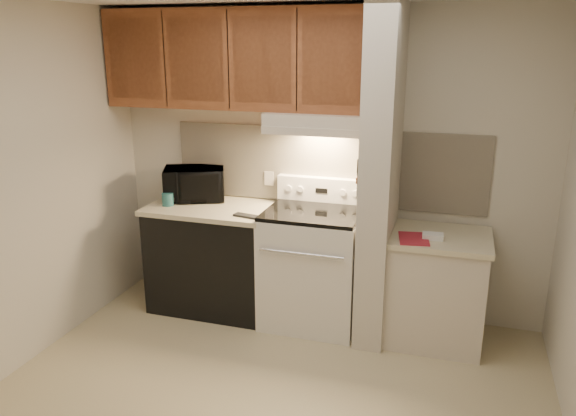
% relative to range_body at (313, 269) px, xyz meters
% --- Properties ---
extents(floor, '(3.60, 3.60, 0.00)m').
position_rel_range_body_xyz_m(floor, '(0.00, -1.16, -0.46)').
color(floor, '#BFB088').
rests_on(floor, ground).
extents(wall_back, '(3.60, 2.50, 0.02)m').
position_rel_range_body_xyz_m(wall_back, '(0.00, 0.34, 0.79)').
color(wall_back, beige).
rests_on(wall_back, floor).
extents(wall_left, '(0.02, 3.00, 2.50)m').
position_rel_range_body_xyz_m(wall_left, '(-1.80, -1.16, 0.79)').
color(wall_left, beige).
rests_on(wall_left, floor).
extents(backsplash, '(2.60, 0.02, 0.63)m').
position_rel_range_body_xyz_m(backsplash, '(0.00, 0.33, 0.78)').
color(backsplash, beige).
rests_on(backsplash, wall_back).
extents(range_body, '(0.76, 0.65, 0.92)m').
position_rel_range_body_xyz_m(range_body, '(0.00, 0.00, 0.00)').
color(range_body, silver).
rests_on(range_body, floor).
extents(oven_window, '(0.50, 0.01, 0.30)m').
position_rel_range_body_xyz_m(oven_window, '(0.00, -0.32, 0.04)').
color(oven_window, black).
rests_on(oven_window, range_body).
extents(oven_handle, '(0.65, 0.02, 0.02)m').
position_rel_range_body_xyz_m(oven_handle, '(0.00, -0.35, 0.26)').
color(oven_handle, silver).
rests_on(oven_handle, range_body).
extents(cooktop, '(0.74, 0.64, 0.03)m').
position_rel_range_body_xyz_m(cooktop, '(0.00, 0.00, 0.48)').
color(cooktop, black).
rests_on(cooktop, range_body).
extents(range_backguard, '(0.76, 0.08, 0.20)m').
position_rel_range_body_xyz_m(range_backguard, '(0.00, 0.28, 0.59)').
color(range_backguard, silver).
rests_on(range_backguard, range_body).
extents(range_display, '(0.10, 0.01, 0.04)m').
position_rel_range_body_xyz_m(range_display, '(0.00, 0.24, 0.59)').
color(range_display, black).
rests_on(range_display, range_backguard).
extents(range_knob_left_outer, '(0.05, 0.02, 0.05)m').
position_rel_range_body_xyz_m(range_knob_left_outer, '(-0.28, 0.24, 0.59)').
color(range_knob_left_outer, silver).
rests_on(range_knob_left_outer, range_backguard).
extents(range_knob_left_inner, '(0.05, 0.02, 0.05)m').
position_rel_range_body_xyz_m(range_knob_left_inner, '(-0.18, 0.24, 0.59)').
color(range_knob_left_inner, silver).
rests_on(range_knob_left_inner, range_backguard).
extents(range_knob_right_inner, '(0.05, 0.02, 0.05)m').
position_rel_range_body_xyz_m(range_knob_right_inner, '(0.18, 0.24, 0.59)').
color(range_knob_right_inner, silver).
rests_on(range_knob_right_inner, range_backguard).
extents(range_knob_right_outer, '(0.05, 0.02, 0.05)m').
position_rel_range_body_xyz_m(range_knob_right_outer, '(0.28, 0.24, 0.59)').
color(range_knob_right_outer, silver).
rests_on(range_knob_right_outer, range_backguard).
extents(dishwasher_front, '(1.00, 0.63, 0.87)m').
position_rel_range_body_xyz_m(dishwasher_front, '(-0.88, 0.01, -0.03)').
color(dishwasher_front, black).
rests_on(dishwasher_front, floor).
extents(left_countertop, '(1.04, 0.67, 0.04)m').
position_rel_range_body_xyz_m(left_countertop, '(-0.88, 0.01, 0.43)').
color(left_countertop, beige).
rests_on(left_countertop, dishwasher_front).
extents(spoon_rest, '(0.24, 0.12, 0.02)m').
position_rel_range_body_xyz_m(spoon_rest, '(-0.48, -0.19, 0.46)').
color(spoon_rest, black).
rests_on(spoon_rest, left_countertop).
extents(teal_jar, '(0.10, 0.10, 0.11)m').
position_rel_range_body_xyz_m(teal_jar, '(-1.23, -0.09, 0.50)').
color(teal_jar, '#265F63').
rests_on(teal_jar, left_countertop).
extents(outlet, '(0.08, 0.01, 0.12)m').
position_rel_range_body_xyz_m(outlet, '(-0.48, 0.32, 0.64)').
color(outlet, beige).
rests_on(outlet, backsplash).
extents(microwave, '(0.60, 0.51, 0.28)m').
position_rel_range_body_xyz_m(microwave, '(-1.10, 0.15, 0.59)').
color(microwave, black).
rests_on(microwave, left_countertop).
extents(partition_pillar, '(0.22, 0.70, 2.50)m').
position_rel_range_body_xyz_m(partition_pillar, '(0.51, -0.01, 0.79)').
color(partition_pillar, beige).
rests_on(partition_pillar, floor).
extents(pillar_trim, '(0.01, 0.70, 0.04)m').
position_rel_range_body_xyz_m(pillar_trim, '(0.39, -0.01, 0.84)').
color(pillar_trim, brown).
rests_on(pillar_trim, partition_pillar).
extents(knife_strip, '(0.02, 0.42, 0.04)m').
position_rel_range_body_xyz_m(knife_strip, '(0.39, -0.06, 0.86)').
color(knife_strip, black).
rests_on(knife_strip, partition_pillar).
extents(knife_blade_a, '(0.01, 0.03, 0.16)m').
position_rel_range_body_xyz_m(knife_blade_a, '(0.38, -0.21, 0.76)').
color(knife_blade_a, silver).
rests_on(knife_blade_a, knife_strip).
extents(knife_handle_a, '(0.02, 0.02, 0.10)m').
position_rel_range_body_xyz_m(knife_handle_a, '(0.38, -0.20, 0.91)').
color(knife_handle_a, black).
rests_on(knife_handle_a, knife_strip).
extents(knife_blade_b, '(0.01, 0.04, 0.18)m').
position_rel_range_body_xyz_m(knife_blade_b, '(0.38, -0.13, 0.75)').
color(knife_blade_b, silver).
rests_on(knife_blade_b, knife_strip).
extents(knife_handle_b, '(0.02, 0.02, 0.10)m').
position_rel_range_body_xyz_m(knife_handle_b, '(0.38, -0.15, 0.91)').
color(knife_handle_b, black).
rests_on(knife_handle_b, knife_strip).
extents(knife_blade_c, '(0.01, 0.04, 0.20)m').
position_rel_range_body_xyz_m(knife_blade_c, '(0.38, -0.04, 0.74)').
color(knife_blade_c, silver).
rests_on(knife_blade_c, knife_strip).
extents(knife_handle_c, '(0.02, 0.02, 0.10)m').
position_rel_range_body_xyz_m(knife_handle_c, '(0.38, -0.05, 0.91)').
color(knife_handle_c, black).
rests_on(knife_handle_c, knife_strip).
extents(knife_blade_d, '(0.01, 0.04, 0.16)m').
position_rel_range_body_xyz_m(knife_blade_d, '(0.38, 0.04, 0.76)').
color(knife_blade_d, silver).
rests_on(knife_blade_d, knife_strip).
extents(knife_handle_d, '(0.02, 0.02, 0.10)m').
position_rel_range_body_xyz_m(knife_handle_d, '(0.38, 0.04, 0.91)').
color(knife_handle_d, black).
rests_on(knife_handle_d, knife_strip).
extents(knife_blade_e, '(0.01, 0.04, 0.18)m').
position_rel_range_body_xyz_m(knife_blade_e, '(0.38, 0.10, 0.75)').
color(knife_blade_e, silver).
rests_on(knife_blade_e, knife_strip).
extents(knife_handle_e, '(0.02, 0.02, 0.10)m').
position_rel_range_body_xyz_m(knife_handle_e, '(0.38, 0.10, 0.91)').
color(knife_handle_e, black).
rests_on(knife_handle_e, knife_strip).
extents(oven_mitt, '(0.03, 0.09, 0.22)m').
position_rel_range_body_xyz_m(oven_mitt, '(0.38, 0.17, 0.70)').
color(oven_mitt, gray).
rests_on(oven_mitt, partition_pillar).
extents(right_cab_base, '(0.70, 0.60, 0.81)m').
position_rel_range_body_xyz_m(right_cab_base, '(0.97, -0.01, -0.06)').
color(right_cab_base, beige).
rests_on(right_cab_base, floor).
extents(right_countertop, '(0.74, 0.64, 0.04)m').
position_rel_range_body_xyz_m(right_countertop, '(0.97, -0.01, 0.37)').
color(right_countertop, beige).
rests_on(right_countertop, right_cab_base).
extents(red_folder, '(0.25, 0.31, 0.01)m').
position_rel_range_body_xyz_m(red_folder, '(0.79, -0.16, 0.39)').
color(red_folder, maroon).
rests_on(red_folder, right_countertop).
extents(white_box, '(0.15, 0.11, 0.04)m').
position_rel_range_body_xyz_m(white_box, '(0.92, -0.11, 0.41)').
color(white_box, white).
rests_on(white_box, right_countertop).
extents(range_hood, '(0.78, 0.44, 0.15)m').
position_rel_range_body_xyz_m(range_hood, '(0.00, 0.12, 1.17)').
color(range_hood, beige).
rests_on(range_hood, upper_cabinets).
extents(hood_lip, '(0.78, 0.04, 0.06)m').
position_rel_range_body_xyz_m(hood_lip, '(0.00, -0.08, 1.12)').
color(hood_lip, beige).
rests_on(hood_lip, range_hood).
extents(upper_cabinets, '(2.18, 0.33, 0.77)m').
position_rel_range_body_xyz_m(upper_cabinets, '(-0.69, 0.17, 1.62)').
color(upper_cabinets, brown).
rests_on(upper_cabinets, wall_back).
extents(cab_door_a, '(0.46, 0.01, 0.63)m').
position_rel_range_body_xyz_m(cab_door_a, '(-1.51, 0.01, 1.62)').
color(cab_door_a, brown).
rests_on(cab_door_a, upper_cabinets).
extents(cab_gap_a, '(0.01, 0.01, 0.73)m').
position_rel_range_body_xyz_m(cab_gap_a, '(-1.23, 0.01, 1.62)').
color(cab_gap_a, black).
rests_on(cab_gap_a, upper_cabinets).
extents(cab_door_b, '(0.46, 0.01, 0.63)m').
position_rel_range_body_xyz_m(cab_door_b, '(-0.96, 0.01, 1.62)').
color(cab_door_b, brown).
rests_on(cab_door_b, upper_cabinets).
extents(cab_gap_b, '(0.01, 0.01, 0.73)m').
position_rel_range_body_xyz_m(cab_gap_b, '(-0.69, 0.01, 1.62)').
color(cab_gap_b, black).
rests_on(cab_gap_b, upper_cabinets).
extents(cab_door_c, '(0.46, 0.01, 0.63)m').
position_rel_range_body_xyz_m(cab_door_c, '(-0.42, 0.01, 1.62)').
color(cab_door_c, brown).
rests_on(cab_door_c, upper_cabinets).
extents(cab_gap_c, '(0.01, 0.01, 0.73)m').
position_rel_range_body_xyz_m(cab_gap_c, '(-0.14, 0.01, 1.62)').
color(cab_gap_c, black).
rests_on(cab_gap_c, upper_cabinets).
extents(cab_door_d, '(0.46, 0.01, 0.63)m').
position_rel_range_body_xyz_m(cab_door_d, '(0.13, 0.01, 1.62)').
color(cab_door_d, brown).
rests_on(cab_door_d, upper_cabinets).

